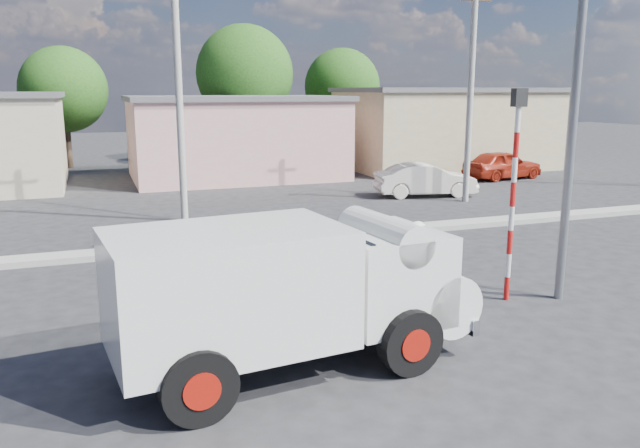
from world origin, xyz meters
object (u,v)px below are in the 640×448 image
object	(u,v)px
truck	(296,289)
car_cream	(426,180)
cyclist	(416,288)
car_red	(502,165)
bicycle	(416,310)
traffic_pole	(514,177)
streetlight	(572,57)

from	to	relation	value
truck	car_cream	size ratio (longest dim) A/B	1.42
cyclist	car_red	distance (m)	21.55
bicycle	car_red	world-z (taller)	car_red
car_red	traffic_pole	xyz separation A→B (m)	(-11.05, -15.35, 1.89)
cyclist	car_red	world-z (taller)	cyclist
truck	traffic_pole	xyz separation A→B (m)	(5.15, 1.58, 1.29)
car_cream	traffic_pole	size ratio (longest dim) A/B	0.95
bicycle	car_red	distance (m)	21.55
truck	cyclist	size ratio (longest dim) A/B	3.22
bicycle	traffic_pole	size ratio (longest dim) A/B	0.44
truck	streetlight	xyz separation A→B (m)	(6.09, 1.28, 3.66)
streetlight	cyclist	bearing A→B (deg)	-167.05
bicycle	car_cream	xyz separation A→B (m)	(7.72, 13.30, 0.17)
car_cream	traffic_pole	bearing A→B (deg)	169.19
bicycle	cyclist	bearing A→B (deg)	-0.00
car_cream	truck	bearing A→B (deg)	154.98
car_red	streetlight	distance (m)	19.11
car_red	traffic_pole	bearing A→B (deg)	136.36
car_cream	cyclist	bearing A→B (deg)	161.12
truck	cyclist	world-z (taller)	truck
car_cream	car_red	xyz separation A→B (m)	(6.13, 3.21, 0.02)
traffic_pole	streetlight	world-z (taller)	streetlight
truck	cyclist	xyz separation A→B (m)	(2.35, 0.42, -0.39)
traffic_pole	streetlight	bearing A→B (deg)	-17.73
traffic_pole	cyclist	bearing A→B (deg)	-157.50
bicycle	traffic_pole	bearing A→B (deg)	-71.99
truck	traffic_pole	bearing A→B (deg)	10.83
cyclist	streetlight	world-z (taller)	streetlight
traffic_pole	truck	bearing A→B (deg)	-162.92
truck	car_cream	distance (m)	17.03
truck	streetlight	size ratio (longest dim) A/B	0.65
cyclist	streetlight	bearing A→B (deg)	-81.54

